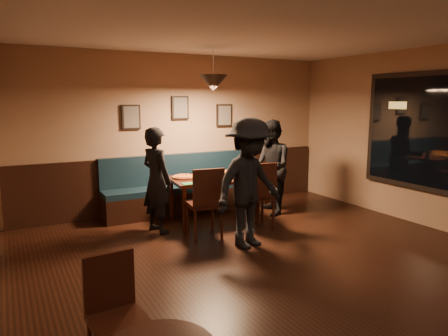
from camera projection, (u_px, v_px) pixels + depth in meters
name	position (u px, v px, depth m)	size (l,w,h in m)	color
floor	(299.00, 277.00, 4.66)	(7.00, 7.00, 0.00)	black
ceiling	(308.00, 19.00, 4.20)	(7.00, 7.00, 0.00)	silver
wall_back	(180.00, 133.00, 7.47)	(6.00, 6.00, 0.00)	#8C704F
wainscot	(181.00, 181.00, 7.59)	(5.88, 0.06, 1.00)	black
booth_bench	(187.00, 184.00, 7.36)	(3.00, 0.60, 1.00)	#0F232D
window_frame	(436.00, 132.00, 6.23)	(0.06, 2.56, 1.86)	black
window_glass	(435.00, 132.00, 6.22)	(2.40, 2.40, 0.00)	black
picture_left	(131.00, 117.00, 6.97)	(0.32, 0.04, 0.42)	black
picture_center	(180.00, 108.00, 7.37)	(0.32, 0.04, 0.42)	black
picture_right	(224.00, 115.00, 7.82)	(0.32, 0.04, 0.42)	black
pendant_lamp	(213.00, 83.00, 6.43)	(0.44, 0.44, 0.25)	black
dining_table	(214.00, 200.00, 6.73)	(1.39, 0.90, 0.75)	black
chair_near_left	(204.00, 202.00, 5.95)	(0.46, 0.46, 1.05)	black
chair_near_right	(256.00, 195.00, 6.40)	(0.47, 0.47, 1.05)	#32150E
diner_left	(157.00, 180.00, 6.14)	(0.58, 0.38, 1.60)	black
diner_right	(270.00, 167.00, 7.13)	(0.81, 0.63, 1.66)	black
diner_front	(249.00, 184.00, 5.51)	(1.13, 0.65, 1.75)	black
pizza_a	(185.00, 177.00, 6.59)	(0.39, 0.39, 0.04)	gold
pizza_b	(216.00, 178.00, 6.53)	(0.36, 0.36, 0.04)	orange
pizza_c	(229.00, 172.00, 7.01)	(0.36, 0.36, 0.04)	orange
soda_glass	(256.00, 172.00, 6.72)	(0.08, 0.08, 0.16)	black
tabasco_bottle	(242.00, 172.00, 6.84)	(0.02, 0.02, 0.11)	maroon
napkin_a	(178.00, 178.00, 6.62)	(0.14, 0.14, 0.01)	#207A37
napkin_b	(188.00, 184.00, 6.14)	(0.17, 0.17, 0.01)	#1F7738
cutlery_set	(224.00, 181.00, 6.36)	(0.02, 0.17, 0.00)	silver
cafe_chair_far	(118.00, 318.00, 2.95)	(0.39, 0.39, 0.87)	black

